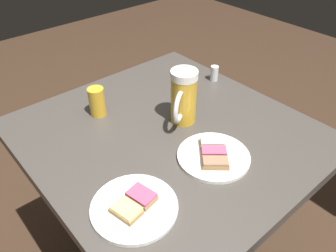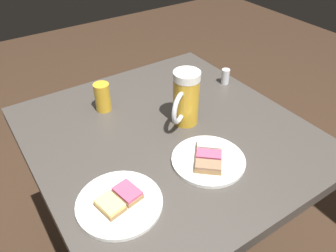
# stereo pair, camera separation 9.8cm
# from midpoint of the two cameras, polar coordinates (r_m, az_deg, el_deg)

# --- Properties ---
(cafe_table) EXTENTS (0.77, 0.81, 0.76)m
(cafe_table) POSITION_cam_midpoint_polar(r_m,az_deg,el_deg) (1.10, -2.58, -7.40)
(cafe_table) COLOR black
(cafe_table) RESTS_ON ground_plane
(plate_near) EXTENTS (0.20, 0.20, 0.03)m
(plate_near) POSITION_cam_midpoint_polar(r_m,az_deg,el_deg) (0.90, 4.68, -5.12)
(plate_near) COLOR white
(plate_near) RESTS_ON cafe_table
(plate_far) EXTENTS (0.20, 0.20, 0.03)m
(plate_far) POSITION_cam_midpoint_polar(r_m,az_deg,el_deg) (0.79, -9.41, -13.49)
(plate_far) COLOR white
(plate_far) RESTS_ON cafe_table
(beer_mug) EXTENTS (0.13, 0.10, 0.17)m
(beer_mug) POSITION_cam_midpoint_polar(r_m,az_deg,el_deg) (0.99, -0.25, 4.74)
(beer_mug) COLOR gold
(beer_mug) RESTS_ON cafe_table
(beer_glass_small) EXTENTS (0.05, 0.05, 0.09)m
(beer_glass_small) POSITION_cam_midpoint_polar(r_m,az_deg,el_deg) (1.08, -14.57, 3.93)
(beer_glass_small) COLOR gold
(beer_glass_small) RESTS_ON cafe_table
(salt_shaker) EXTENTS (0.03, 0.03, 0.06)m
(salt_shaker) POSITION_cam_midpoint_polar(r_m,az_deg,el_deg) (1.25, 5.61, 8.84)
(salt_shaker) COLOR silver
(salt_shaker) RESTS_ON cafe_table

